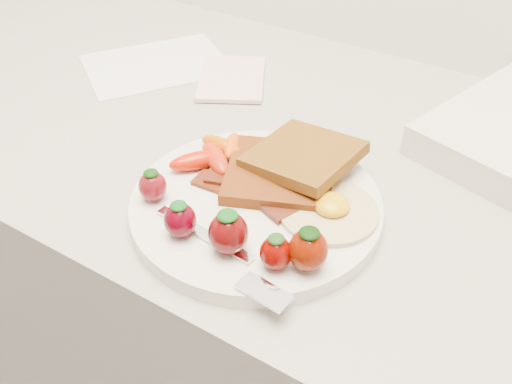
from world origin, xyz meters
The scene contains 11 objects.
counter centered at (0.00, 1.70, 0.45)m, with size 2.00×0.60×0.90m, color gray.
plate centered at (0.01, 1.56, 0.91)m, with size 0.27×0.27×0.02m, color silver.
toast_lower centered at (0.02, 1.60, 0.93)m, with size 0.12×0.12×0.01m, color #4A260D.
toast_upper centered at (0.03, 1.63, 0.94)m, with size 0.11×0.11×0.01m, color #4B2806.
fried_egg centered at (0.09, 1.58, 0.92)m, with size 0.10×0.10×0.02m.
bacon_strips centered at (0.00, 1.57, 0.92)m, with size 0.13×0.07×0.01m.
baby_carrots centered at (-0.06, 1.59, 0.93)m, with size 0.08×0.10×0.02m.
strawberries centered at (0.03, 1.49, 0.94)m, with size 0.22×0.06×0.05m.
fork centered at (0.04, 1.47, 0.92)m, with size 0.18×0.06×0.00m.
paper_sheet centered at (-0.30, 1.77, 0.90)m, with size 0.16×0.21×0.00m, color white.
notepad centered at (-0.18, 1.79, 0.91)m, with size 0.09×0.14×0.01m, color beige.
Camera 1 is at (0.26, 1.16, 1.31)m, focal length 40.00 mm.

